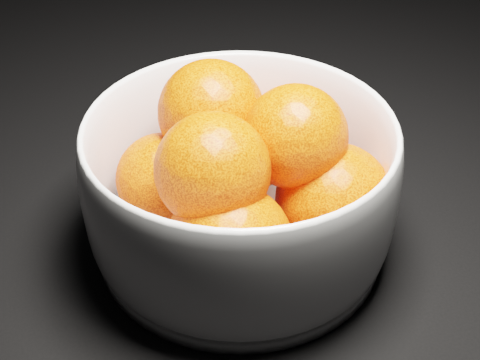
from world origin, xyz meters
name	(u,v)px	position (x,y,z in m)	size (l,w,h in m)	color
bowl	(240,186)	(0.25, -0.02, 0.06)	(0.23, 0.23, 0.11)	silver
orange_pile	(247,174)	(0.25, -0.03, 0.07)	(0.18, 0.19, 0.13)	#FF480C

